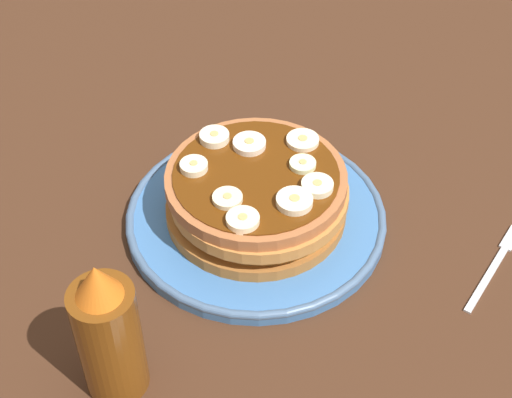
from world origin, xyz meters
TOP-DOWN VIEW (x-y plane):
  - ground_plane at (0.00, 0.00)cm, footprint 140.00×140.00cm
  - plate at (0.00, 0.00)cm, footprint 26.75×26.75cm
  - pancake_stack at (-0.21, -0.34)cm, footprint 18.49×18.46cm
  - banana_slice_0 at (-1.51, 4.32)cm, footprint 2.88×2.88cm
  - banana_slice_1 at (-5.49, -0.56)cm, footprint 3.48×3.48cm
  - banana_slice_2 at (4.07, 4.60)cm, footprint 2.77×2.77cm
  - banana_slice_3 at (1.21, -6.64)cm, footprint 3.36×3.36cm
  - banana_slice_4 at (-4.69, 4.74)cm, footprint 3.11×3.11cm
  - banana_slice_5 at (-1.71, -4.42)cm, footprint 2.65×2.65cm
  - banana_slice_6 at (6.67, 0.54)cm, footprint 3.06×3.06cm
  - banana_slice_7 at (3.77, -1.80)cm, footprint 3.37×3.37cm
  - banana_slice_8 at (-5.05, -3.62)cm, footprint 3.11×3.11cm
  - fork at (-18.22, -16.20)cm, footprint 5.60×12.48cm
  - syrup_bottle at (-8.88, 20.59)cm, footprint 5.35×5.35cm

SIDE VIEW (x-z plane):
  - ground_plane at x=0.00cm, z-range -3.00..0.00cm
  - fork at x=-18.22cm, z-range 0.00..0.50cm
  - plate at x=0.00cm, z-range 0.06..1.55cm
  - pancake_stack at x=-0.21cm, z-range 1.23..6.75cm
  - syrup_bottle at x=-8.88cm, z-range -0.72..14.19cm
  - banana_slice_3 at x=1.21cm, z-range 6.58..7.31cm
  - banana_slice_0 at x=-1.51cm, z-range 6.58..7.33cm
  - banana_slice_5 at x=-1.71cm, z-range 6.58..7.33cm
  - banana_slice_4 at x=-4.69cm, z-range 6.58..7.44cm
  - banana_slice_7 at x=3.77cm, z-range 6.58..7.49cm
  - banana_slice_8 at x=-5.05cm, z-range 6.58..7.50cm
  - banana_slice_1 at x=-5.49cm, z-range 6.58..7.53cm
  - banana_slice_2 at x=4.07cm, z-range 6.58..7.54cm
  - banana_slice_6 at x=6.67cm, z-range 6.58..7.59cm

